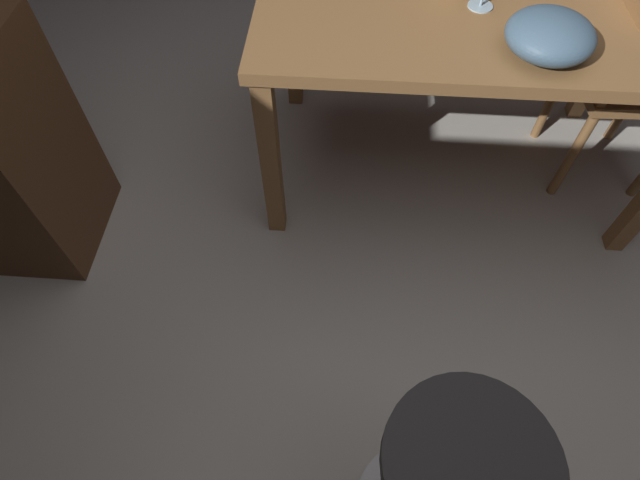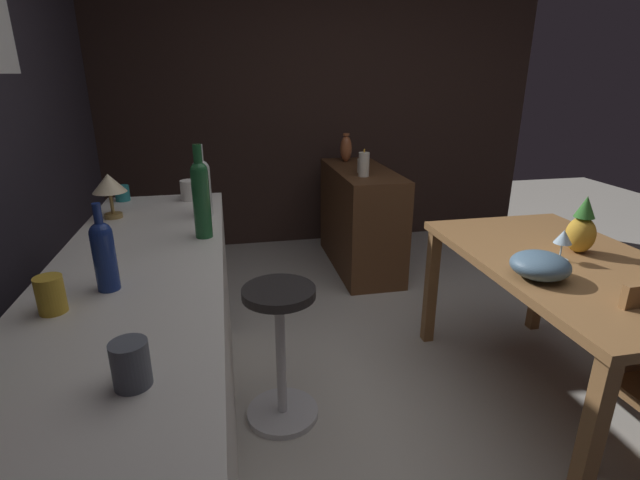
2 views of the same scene
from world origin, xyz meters
TOP-DOWN VIEW (x-y plane):
  - ground_plane at (0.00, 0.00)m, footprint 9.00×9.00m
  - dining_table at (-0.08, -0.50)m, footprint 1.37×0.82m
  - chair_near_window at (-0.63, -0.54)m, footprint 0.42×0.42m
  - fruit_bowl at (-0.21, -0.23)m, footprint 0.24×0.24m

SIDE VIEW (x-z plane):
  - ground_plane at x=0.00m, z-range 0.00..0.00m
  - chair_near_window at x=-0.63m, z-range 0.06..0.89m
  - dining_table at x=-0.08m, z-range 0.28..1.02m
  - fruit_bowl at x=-0.21m, z-range 0.74..0.85m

